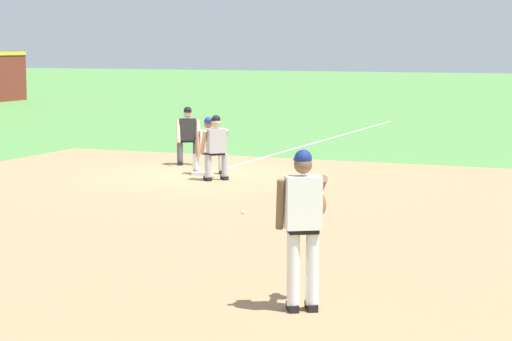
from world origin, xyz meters
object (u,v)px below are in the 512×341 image
at_px(pitcher, 304,220).
at_px(umpire, 188,133).
at_px(baseball, 243,212).
at_px(baserunner, 216,145).
at_px(first_baseman, 210,143).
at_px(first_base_bag, 202,173).

bearing_deg(pitcher, umpire, 31.64).
xyz_separation_m(baseball, baserunner, (3.79, 2.26, 0.76)).
relative_size(first_baseman, umpire, 0.92).
xyz_separation_m(pitcher, first_baseman, (10.32, 5.98, -0.33)).
distance_m(baseball, umpire, 7.40).
bearing_deg(baserunner, first_base_bag, 44.79).
bearing_deg(first_base_bag, baseball, -146.75).
bearing_deg(umpire, first_base_bag, -144.55).
bearing_deg(first_base_bag, umpire, 35.45).
distance_m(first_base_bag, first_baseman, 0.72).
bearing_deg(pitcher, first_baseman, 30.10).
xyz_separation_m(first_base_bag, pitcher, (-10.14, -6.09, 1.01)).
relative_size(baserunner, umpire, 1.00).
bearing_deg(baserunner, first_baseman, 33.26).
relative_size(first_base_bag, first_baseman, 0.28).
xyz_separation_m(first_base_bag, umpire, (1.66, 1.18, 0.75)).
height_order(first_base_bag, baseball, first_base_bag).
xyz_separation_m(first_baseman, umpire, (1.48, 1.29, 0.06)).
bearing_deg(umpire, pitcher, -148.36).
height_order(pitcher, first_baseman, pitcher).
distance_m(first_base_bag, pitcher, 11.87).
bearing_deg(baseball, first_base_bag, 33.25).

